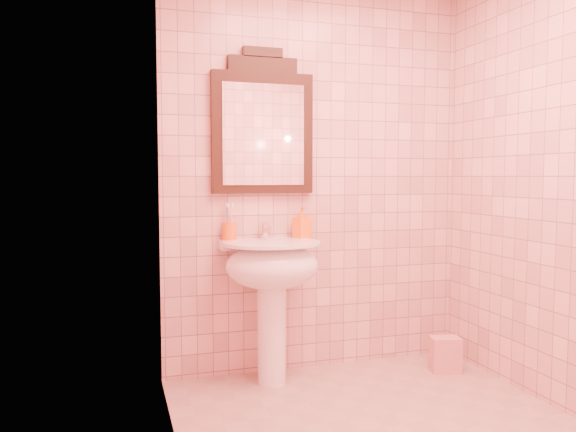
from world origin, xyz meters
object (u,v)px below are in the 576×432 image
object	(u,v)px
mirror	(263,127)
toothbrush_cup	(229,231)
towel	(445,354)
soap_dispenser	(302,223)
pedestal_sink	(272,275)

from	to	relation	value
mirror	toothbrush_cup	world-z (taller)	mirror
mirror	towel	size ratio (longest dim) A/B	3.99
soap_dispenser	pedestal_sink	bearing A→B (deg)	-171.11
toothbrush_cup	soap_dispenser	distance (m)	0.46
mirror	towel	bearing A→B (deg)	-16.41
toothbrush_cup	towel	world-z (taller)	toothbrush_cup
soap_dispenser	towel	xyz separation A→B (m)	(0.88, -0.28, -0.85)
soap_dispenser	towel	size ratio (longest dim) A/B	0.87
toothbrush_cup	pedestal_sink	bearing A→B (deg)	-38.48
pedestal_sink	toothbrush_cup	world-z (taller)	toothbrush_cup
mirror	soap_dispenser	xyz separation A→B (m)	(0.24, -0.05, -0.60)
toothbrush_cup	towel	xyz separation A→B (m)	(1.34, -0.30, -0.81)
mirror	soap_dispenser	world-z (taller)	mirror
soap_dispenser	towel	distance (m)	1.25
pedestal_sink	toothbrush_cup	xyz separation A→B (m)	(-0.22, 0.18, 0.26)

